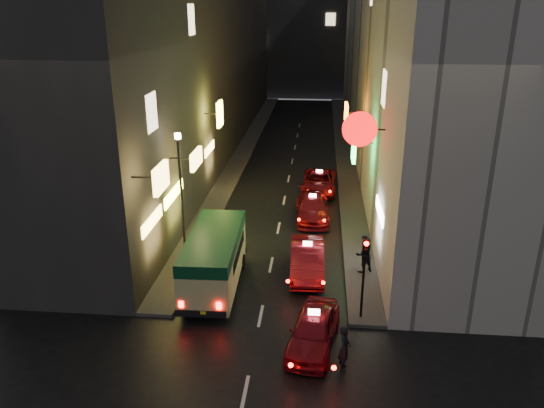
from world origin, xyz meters
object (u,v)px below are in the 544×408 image
(taxi_near, at_px, (314,328))
(pedestrian_crossing, at_px, (344,345))
(traffic_light, at_px, (365,261))
(minibus, at_px, (214,255))
(lamp_post, at_px, (181,189))

(taxi_near, xyz_separation_m, pedestrian_crossing, (1.07, -1.21, 0.17))
(pedestrian_crossing, bearing_deg, traffic_light, -10.28)
(minibus, distance_m, taxi_near, 5.94)
(lamp_post, bearing_deg, pedestrian_crossing, -45.40)
(minibus, distance_m, pedestrian_crossing, 7.51)
(pedestrian_crossing, distance_m, traffic_light, 3.54)
(pedestrian_crossing, distance_m, lamp_post, 10.91)
(pedestrian_crossing, bearing_deg, minibus, 51.42)
(taxi_near, height_order, pedestrian_crossing, pedestrian_crossing)
(taxi_near, relative_size, traffic_light, 1.49)
(minibus, height_order, lamp_post, lamp_post)
(minibus, relative_size, pedestrian_crossing, 3.13)
(minibus, bearing_deg, lamp_post, 128.99)
(minibus, xyz_separation_m, lamp_post, (-1.95, 2.41, 2.11))
(minibus, height_order, pedestrian_crossing, minibus)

